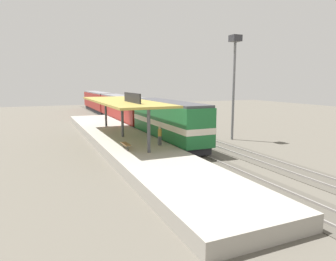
{
  "coord_description": "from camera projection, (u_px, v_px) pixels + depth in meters",
  "views": [
    {
      "loc": [
        -12.87,
        -30.59,
        6.59
      ],
      "look_at": [
        -1.38,
        -4.56,
        2.0
      ],
      "focal_mm": 32.21,
      "sensor_mm": 36.0,
      "label": 1
    }
  ],
  "objects": [
    {
      "name": "locomotive",
      "position": [
        168.0,
        122.0,
        32.2
      ],
      "size": [
        2.93,
        14.43,
        4.44
      ],
      "color": "#28282D",
      "rests_on": "track_near"
    },
    {
      "name": "track_near",
      "position": [
        163.0,
        141.0,
        33.81
      ],
      "size": [
        3.2,
        110.0,
        0.16
      ],
      "color": "#4E4941",
      "rests_on": "ground"
    },
    {
      "name": "platform_bench",
      "position": [
        126.0,
        144.0,
        25.71
      ],
      "size": [
        0.44,
        1.7,
        0.5
      ],
      "color": "#333338",
      "rests_on": "platform"
    },
    {
      "name": "person_waiting",
      "position": [
        160.0,
        135.0,
        27.31
      ],
      "size": [
        0.34,
        0.34,
        1.71
      ],
      "color": "#4C4C51",
      "rests_on": "platform"
    },
    {
      "name": "track_far",
      "position": [
        199.0,
        138.0,
        35.64
      ],
      "size": [
        3.2,
        110.0,
        0.16
      ],
      "color": "#4E4941",
      "rests_on": "ground"
    },
    {
      "name": "light_mast",
      "position": [
        234.0,
        66.0,
        33.63
      ],
      "size": [
        1.1,
        1.1,
        11.7
      ],
      "color": "slate",
      "rests_on": "ground"
    },
    {
      "name": "passenger_carriage_front",
      "position": [
        123.0,
        109.0,
        48.47
      ],
      "size": [
        2.9,
        20.0,
        4.24
      ],
      "color": "#28282D",
      "rests_on": "track_near"
    },
    {
      "name": "station_canopy",
      "position": [
        122.0,
        102.0,
        31.17
      ],
      "size": [
        5.2,
        18.0,
        4.7
      ],
      "color": "#47474C",
      "rests_on": "platform"
    },
    {
      "name": "ground_plane",
      "position": [
        179.0,
        140.0,
        34.61
      ],
      "size": [
        120.0,
        120.0,
        0.0
      ],
      "primitive_type": "plane",
      "color": "#5B564C"
    },
    {
      "name": "passenger_carriage_rear",
      "position": [
        98.0,
        101.0,
        67.26
      ],
      "size": [
        2.9,
        20.0,
        4.24
      ],
      "color": "#28282D",
      "rests_on": "track_near"
    },
    {
      "name": "platform",
      "position": [
        123.0,
        141.0,
        31.91
      ],
      "size": [
        6.0,
        44.0,
        0.9
      ],
      "primitive_type": "cube",
      "color": "#9E998E",
      "rests_on": "ground"
    }
  ]
}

